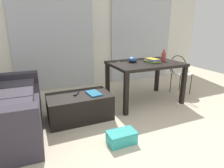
# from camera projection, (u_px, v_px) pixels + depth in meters

# --- Properties ---
(ground_plane) EXTENTS (7.45, 7.45, 0.00)m
(ground_plane) POSITION_uv_depth(u_px,v_px,m) (142.00, 113.00, 3.19)
(ground_plane) COLOR beige
(wall_back) EXTENTS (5.79, 0.10, 2.47)m
(wall_back) POSITION_uv_depth(u_px,v_px,m) (101.00, 33.00, 4.53)
(wall_back) COLOR silver
(wall_back) RESTS_ON ground
(curtains) EXTENTS (3.96, 0.03, 2.12)m
(curtains) POSITION_uv_depth(u_px,v_px,m) (102.00, 41.00, 4.50)
(curtains) COLOR #B2B7BC
(curtains) RESTS_ON ground
(couch) EXTENTS (0.96, 1.80, 0.84)m
(couch) POSITION_uv_depth(u_px,v_px,m) (2.00, 109.00, 2.57)
(couch) COLOR #38333D
(couch) RESTS_ON ground
(coffee_table) EXTENTS (0.97, 0.57, 0.40)m
(coffee_table) POSITION_uv_depth(u_px,v_px,m) (80.00, 107.00, 2.95)
(coffee_table) COLOR black
(coffee_table) RESTS_ON ground
(craft_table) EXTENTS (1.30, 0.89, 0.77)m
(craft_table) POSITION_uv_depth(u_px,v_px,m) (145.00, 68.00, 3.49)
(craft_table) COLOR black
(craft_table) RESTS_ON ground
(wire_chair) EXTENTS (0.41, 0.42, 0.84)m
(wire_chair) POSITION_uv_depth(u_px,v_px,m) (180.00, 70.00, 3.92)
(wire_chair) COLOR silver
(wire_chair) RESTS_ON ground
(bottle_near) EXTENTS (0.08, 0.08, 0.23)m
(bottle_near) POSITION_uv_depth(u_px,v_px,m) (163.00, 57.00, 3.52)
(bottle_near) COLOR #99332D
(bottle_near) RESTS_ON craft_table
(bowl) EXTENTS (0.18, 0.18, 0.10)m
(bowl) POSITION_uv_depth(u_px,v_px,m) (133.00, 59.00, 3.47)
(bowl) COLOR #2D4C7A
(bowl) RESTS_ON craft_table
(book_stack) EXTENTS (0.22, 0.32, 0.07)m
(book_stack) POSITION_uv_depth(u_px,v_px,m) (152.00, 60.00, 3.46)
(book_stack) COLOR #2D7F56
(book_stack) RESTS_ON craft_table
(scissors) EXTENTS (0.12, 0.08, 0.00)m
(scissors) POSITION_uv_depth(u_px,v_px,m) (120.00, 62.00, 3.53)
(scissors) COLOR #9EA0A5
(scissors) RESTS_ON craft_table
(tv_remote_primary) EXTENTS (0.12, 0.16, 0.02)m
(tv_remote_primary) POSITION_uv_depth(u_px,v_px,m) (76.00, 94.00, 2.92)
(tv_remote_primary) COLOR black
(tv_remote_primary) RESTS_ON coffee_table
(magazine) EXTENTS (0.21, 0.31, 0.02)m
(magazine) POSITION_uv_depth(u_px,v_px,m) (94.00, 93.00, 2.93)
(magazine) COLOR #1E668C
(magazine) RESTS_ON coffee_table
(shoebox) EXTENTS (0.36, 0.22, 0.16)m
(shoebox) POSITION_uv_depth(u_px,v_px,m) (122.00, 137.00, 2.35)
(shoebox) COLOR #33B2AD
(shoebox) RESTS_ON ground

